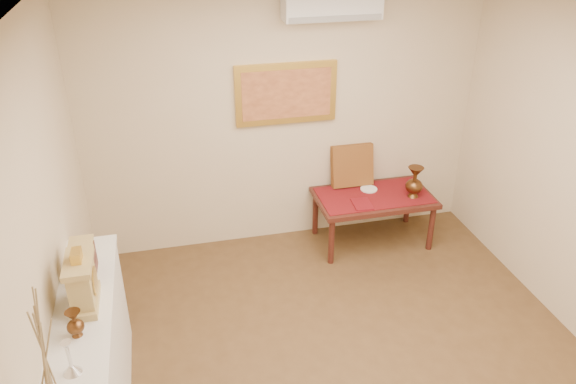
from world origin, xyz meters
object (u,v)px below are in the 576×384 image
object	(u,v)px
mantel_clock	(82,282)
low_table	(373,201)
brass_urn_tall	(415,179)
wooden_chest	(83,258)
white_vase	(50,376)
display_ledge	(93,382)

from	to	relation	value
mantel_clock	low_table	size ratio (longest dim) A/B	0.34
low_table	mantel_clock	bearing A→B (deg)	-147.39
brass_urn_tall	mantel_clock	world-z (taller)	mantel_clock
wooden_chest	brass_urn_tall	bearing A→B (deg)	21.75
white_vase	wooden_chest	bearing A→B (deg)	90.96
display_ledge	low_table	world-z (taller)	display_ledge
mantel_clock	wooden_chest	world-z (taller)	mantel_clock
brass_urn_tall	low_table	world-z (taller)	brass_urn_tall
white_vase	low_table	xyz separation A→B (m)	(2.65, 2.77, -0.95)
display_ledge	low_table	xyz separation A→B (m)	(2.67, 1.88, -0.01)
low_table	white_vase	bearing A→B (deg)	-133.81
display_ledge	mantel_clock	xyz separation A→B (m)	(0.03, 0.19, 0.66)
mantel_clock	wooden_chest	size ratio (longest dim) A/B	1.68
display_ledge	low_table	bearing A→B (deg)	35.10
mantel_clock	brass_urn_tall	bearing A→B (deg)	27.49
low_table	brass_urn_tall	bearing A→B (deg)	-17.44
display_ledge	wooden_chest	xyz separation A→B (m)	(-0.00, 0.54, 0.61)
white_vase	wooden_chest	size ratio (longest dim) A/B	3.73
white_vase	low_table	size ratio (longest dim) A/B	0.76
mantel_clock	low_table	distance (m)	3.21
low_table	display_ledge	bearing A→B (deg)	-144.90
white_vase	display_ledge	distance (m)	1.30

